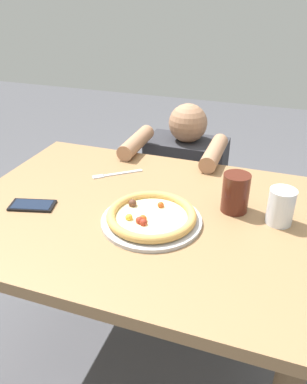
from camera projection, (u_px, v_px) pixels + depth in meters
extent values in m
plane|color=#4C4C51|center=(143.00, 358.00, 1.65)|extent=(8.00, 8.00, 0.00)
cube|color=#936D47|center=(140.00, 215.00, 1.29)|extent=(1.20, 0.89, 0.04)
cylinder|color=brown|center=(71.00, 223.00, 1.92)|extent=(0.07, 0.07, 0.71)
cylinder|color=brown|center=(286.00, 268.00, 1.62)|extent=(0.07, 0.07, 0.71)
cylinder|color=#B7B7BC|center=(152.00, 221.00, 1.21)|extent=(0.32, 0.32, 0.01)
cylinder|color=beige|center=(152.00, 218.00, 1.21)|extent=(0.23, 0.23, 0.01)
torus|color=tan|center=(152.00, 215.00, 1.20)|extent=(0.29, 0.29, 0.03)
sphere|color=gold|center=(129.00, 217.00, 1.19)|extent=(0.02, 0.02, 0.02)
sphere|color=brown|center=(132.00, 203.00, 1.26)|extent=(0.03, 0.03, 0.03)
sphere|color=#BF4C19|center=(143.00, 219.00, 1.18)|extent=(0.02, 0.02, 0.02)
sphere|color=maroon|center=(140.00, 220.00, 1.17)|extent=(0.02, 0.02, 0.02)
sphere|color=#BF4C19|center=(161.00, 205.00, 1.25)|extent=(0.02, 0.02, 0.02)
sphere|color=maroon|center=(143.00, 222.00, 1.16)|extent=(0.02, 0.02, 0.02)
cylinder|color=#4C1E14|center=(235.00, 193.00, 1.25)|extent=(0.09, 0.09, 0.13)
cylinder|color=silver|center=(281.00, 207.00, 1.19)|extent=(0.08, 0.08, 0.12)
cube|color=white|center=(288.00, 201.00, 1.16)|extent=(0.03, 0.03, 0.02)
cube|color=white|center=(287.00, 199.00, 1.16)|extent=(0.02, 0.02, 0.02)
cube|color=white|center=(283.00, 197.00, 1.18)|extent=(0.03, 0.03, 0.02)
cube|color=silver|center=(123.00, 173.00, 1.52)|extent=(0.13, 0.11, 0.00)
cube|color=silver|center=(98.00, 177.00, 1.49)|extent=(0.05, 0.05, 0.00)
cube|color=black|center=(32.00, 205.00, 1.30)|extent=(0.16, 0.11, 0.01)
cube|color=#192338|center=(32.00, 204.00, 1.30)|extent=(0.14, 0.09, 0.00)
cylinder|color=#333847|center=(183.00, 226.00, 2.13)|extent=(0.31, 0.31, 0.45)
cube|color=#2D2D33|center=(186.00, 166.00, 1.95)|extent=(0.39, 0.22, 0.28)
sphere|color=#A37556|center=(188.00, 123.00, 1.84)|extent=(0.19, 0.19, 0.19)
cylinder|color=#A37556|center=(136.00, 142.00, 1.72)|extent=(0.07, 0.28, 0.07)
cylinder|color=#A37556|center=(214.00, 153.00, 1.61)|extent=(0.07, 0.28, 0.07)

